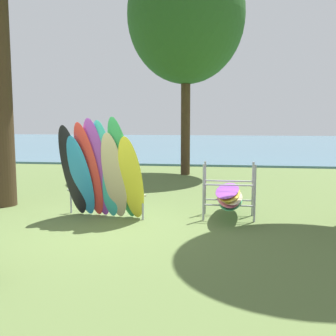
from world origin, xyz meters
TOP-DOWN VIEW (x-y plane):
  - ground_plane at (0.00, 0.00)m, footprint 80.00×80.00m
  - lake_water at (0.00, 29.04)m, footprint 80.00×36.00m
  - tree_mid_behind at (0.95, 8.21)m, footprint 4.56×4.56m
  - leaning_board_pile at (-0.17, 0.62)m, footprint 2.06×1.07m
  - board_storage_rack at (2.64, 1.13)m, footprint 1.15×2.13m

SIDE VIEW (x-z plane):
  - ground_plane at x=0.00m, z-range 0.00..0.00m
  - lake_water at x=0.00m, z-range 0.00..0.10m
  - board_storage_rack at x=2.64m, z-range -0.10..1.15m
  - leaning_board_pile at x=-0.17m, z-range -0.10..2.19m
  - tree_mid_behind at x=0.95m, z-range 1.78..10.63m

